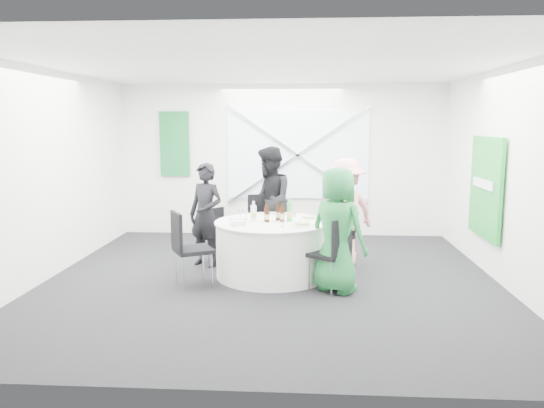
# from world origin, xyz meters

# --- Properties ---
(floor) EXTENTS (6.00, 6.00, 0.00)m
(floor) POSITION_xyz_m (0.00, 0.00, 0.00)
(floor) COLOR black
(floor) RESTS_ON ground
(ceiling) EXTENTS (6.00, 6.00, 0.00)m
(ceiling) POSITION_xyz_m (0.00, 0.00, 2.80)
(ceiling) COLOR silver
(ceiling) RESTS_ON wall_back
(wall_back) EXTENTS (6.00, 0.00, 6.00)m
(wall_back) POSITION_xyz_m (0.00, 3.00, 1.40)
(wall_back) COLOR white
(wall_back) RESTS_ON floor
(wall_front) EXTENTS (6.00, 0.00, 6.00)m
(wall_front) POSITION_xyz_m (0.00, -3.00, 1.40)
(wall_front) COLOR white
(wall_front) RESTS_ON floor
(wall_left) EXTENTS (0.00, 6.00, 6.00)m
(wall_left) POSITION_xyz_m (-3.00, 0.00, 1.40)
(wall_left) COLOR white
(wall_left) RESTS_ON floor
(wall_right) EXTENTS (0.00, 6.00, 6.00)m
(wall_right) POSITION_xyz_m (3.00, 0.00, 1.40)
(wall_right) COLOR white
(wall_right) RESTS_ON floor
(window_panel) EXTENTS (2.60, 0.03, 1.60)m
(window_panel) POSITION_xyz_m (0.30, 2.96, 1.50)
(window_panel) COLOR silver
(window_panel) RESTS_ON wall_back
(window_brace_a) EXTENTS (2.63, 0.05, 1.84)m
(window_brace_a) POSITION_xyz_m (0.30, 2.92, 1.50)
(window_brace_a) COLOR silver
(window_brace_a) RESTS_ON window_panel
(window_brace_b) EXTENTS (2.63, 0.05, 1.84)m
(window_brace_b) POSITION_xyz_m (0.30, 2.92, 1.50)
(window_brace_b) COLOR silver
(window_brace_b) RESTS_ON window_panel
(green_banner) EXTENTS (0.55, 0.04, 1.20)m
(green_banner) POSITION_xyz_m (-2.00, 2.95, 1.70)
(green_banner) COLOR #156B2E
(green_banner) RESTS_ON wall_back
(green_sign) EXTENTS (0.05, 1.20, 1.40)m
(green_sign) POSITION_xyz_m (2.94, 0.60, 1.20)
(green_sign) COLOR green
(green_sign) RESTS_ON wall_right
(banquet_table) EXTENTS (1.56, 1.56, 0.76)m
(banquet_table) POSITION_xyz_m (0.00, 0.20, 0.38)
(banquet_table) COLOR white
(banquet_table) RESTS_ON floor
(chair_back) EXTENTS (0.53, 0.53, 0.98)m
(chair_back) POSITION_xyz_m (-0.22, 1.23, 0.58)
(chair_back) COLOR black
(chair_back) RESTS_ON floor
(chair_back_left) EXTENTS (0.52, 0.52, 0.82)m
(chair_back_left) POSITION_xyz_m (-0.83, 0.87, 0.48)
(chair_back_left) COLOR black
(chair_back_left) RESTS_ON floor
(chair_back_right) EXTENTS (0.55, 0.55, 0.87)m
(chair_back_right) POSITION_xyz_m (0.98, 0.91, 0.50)
(chair_back_right) COLOR black
(chair_back_right) RESTS_ON floor
(chair_front_right) EXTENTS (0.59, 0.59, 0.93)m
(chair_front_right) POSITION_xyz_m (0.81, -0.41, 0.54)
(chair_front_right) COLOR black
(chair_front_right) RESTS_ON floor
(chair_front_left) EXTENTS (0.61, 0.60, 0.98)m
(chair_front_left) POSITION_xyz_m (-1.05, -0.37, 0.58)
(chair_front_left) COLOR black
(chair_front_left) RESTS_ON floor
(person_man_back_left) EXTENTS (0.66, 0.57, 1.51)m
(person_man_back_left) POSITION_xyz_m (-1.00, 0.69, 0.76)
(person_man_back_left) COLOR black
(person_man_back_left) RESTS_ON floor
(person_man_back) EXTENTS (0.55, 0.89, 1.73)m
(person_man_back) POSITION_xyz_m (-0.11, 1.23, 0.87)
(person_man_back) COLOR black
(person_man_back) RESTS_ON floor
(person_woman_pink) EXTENTS (1.11, 0.97, 1.58)m
(person_woman_pink) POSITION_xyz_m (1.04, 0.92, 0.79)
(person_woman_pink) COLOR pink
(person_woman_pink) RESTS_ON floor
(person_woman_green) EXTENTS (0.91, 0.85, 1.56)m
(person_woman_green) POSITION_xyz_m (0.84, -0.41, 0.78)
(person_woman_green) COLOR #207839
(person_woman_green) RESTS_ON floor
(plate_back) EXTENTS (0.28, 0.28, 0.01)m
(plate_back) POSITION_xyz_m (-0.03, 0.79, 0.77)
(plate_back) COLOR white
(plate_back) RESTS_ON banquet_table
(plate_back_left) EXTENTS (0.27, 0.27, 0.01)m
(plate_back_left) POSITION_xyz_m (-0.49, 0.40, 0.77)
(plate_back_left) COLOR white
(plate_back_left) RESTS_ON banquet_table
(plate_back_right) EXTENTS (0.29, 0.29, 0.04)m
(plate_back_right) POSITION_xyz_m (0.50, 0.43, 0.78)
(plate_back_right) COLOR white
(plate_back_right) RESTS_ON banquet_table
(plate_front_right) EXTENTS (0.30, 0.30, 0.04)m
(plate_front_right) POSITION_xyz_m (0.41, -0.07, 0.78)
(plate_front_right) COLOR white
(plate_front_right) RESTS_ON banquet_table
(plate_front_left) EXTENTS (0.26, 0.26, 0.01)m
(plate_front_left) POSITION_xyz_m (-0.40, -0.12, 0.77)
(plate_front_left) COLOR white
(plate_front_left) RESTS_ON banquet_table
(napkin) EXTENTS (0.21, 0.18, 0.05)m
(napkin) POSITION_xyz_m (-0.43, -0.14, 0.80)
(napkin) COLOR white
(napkin) RESTS_ON plate_front_left
(beer_bottle_a) EXTENTS (0.06, 0.06, 0.25)m
(beer_bottle_a) POSITION_xyz_m (-0.08, 0.24, 0.85)
(beer_bottle_a) COLOR #3D1C0B
(beer_bottle_a) RESTS_ON banquet_table
(beer_bottle_b) EXTENTS (0.06, 0.06, 0.26)m
(beer_bottle_b) POSITION_xyz_m (0.08, 0.27, 0.86)
(beer_bottle_b) COLOR #3D1C0B
(beer_bottle_b) RESTS_ON banquet_table
(beer_bottle_c) EXTENTS (0.06, 0.06, 0.27)m
(beer_bottle_c) POSITION_xyz_m (0.14, 0.17, 0.86)
(beer_bottle_c) COLOR #3D1C0B
(beer_bottle_c) RESTS_ON banquet_table
(beer_bottle_d) EXTENTS (0.06, 0.06, 0.25)m
(beer_bottle_d) POSITION_xyz_m (-0.06, 0.14, 0.85)
(beer_bottle_d) COLOR #3D1C0B
(beer_bottle_d) RESTS_ON banquet_table
(green_water_bottle) EXTENTS (0.08, 0.08, 0.31)m
(green_water_bottle) POSITION_xyz_m (0.24, 0.23, 0.88)
(green_water_bottle) COLOR #45B553
(green_water_bottle) RESTS_ON banquet_table
(clear_water_bottle) EXTENTS (0.08, 0.08, 0.28)m
(clear_water_bottle) POSITION_xyz_m (-0.25, 0.18, 0.87)
(clear_water_bottle) COLOR white
(clear_water_bottle) RESTS_ON banquet_table
(wine_glass_a) EXTENTS (0.07, 0.07, 0.17)m
(wine_glass_a) POSITION_xyz_m (-0.37, 0.26, 0.88)
(wine_glass_a) COLOR white
(wine_glass_a) RESTS_ON banquet_table
(wine_glass_b) EXTENTS (0.07, 0.07, 0.17)m
(wine_glass_b) POSITION_xyz_m (-0.42, 0.17, 0.88)
(wine_glass_b) COLOR white
(wine_glass_b) RESTS_ON banquet_table
(wine_glass_c) EXTENTS (0.07, 0.07, 0.17)m
(wine_glass_c) POSITION_xyz_m (0.30, 0.01, 0.88)
(wine_glass_c) COLOR white
(wine_glass_c) RESTS_ON banquet_table
(wine_glass_d) EXTENTS (0.07, 0.07, 0.17)m
(wine_glass_d) POSITION_xyz_m (0.16, -0.16, 0.88)
(wine_glass_d) COLOR white
(wine_glass_d) RESTS_ON banquet_table
(fork_a) EXTENTS (0.08, 0.14, 0.01)m
(fork_a) POSITION_xyz_m (-0.43, 0.58, 0.76)
(fork_a) COLOR silver
(fork_a) RESTS_ON banquet_table
(knife_a) EXTENTS (0.09, 0.14, 0.01)m
(knife_a) POSITION_xyz_m (-0.56, 0.34, 0.76)
(knife_a) COLOR silver
(knife_a) RESTS_ON banquet_table
(fork_b) EXTENTS (0.15, 0.02, 0.01)m
(fork_b) POSITION_xyz_m (0.15, 0.75, 0.76)
(fork_b) COLOR silver
(fork_b) RESTS_ON banquet_table
(knife_b) EXTENTS (0.15, 0.02, 0.01)m
(knife_b) POSITION_xyz_m (-0.19, 0.74, 0.76)
(knife_b) COLOR silver
(knife_b) RESTS_ON banquet_table
(fork_c) EXTENTS (0.11, 0.13, 0.01)m
(fork_c) POSITION_xyz_m (0.32, -0.28, 0.76)
(fork_c) COLOR silver
(fork_c) RESTS_ON banquet_table
(knife_c) EXTENTS (0.10, 0.13, 0.01)m
(knife_c) POSITION_xyz_m (0.54, 0.00, 0.76)
(knife_c) COLOR silver
(knife_c) RESTS_ON banquet_table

